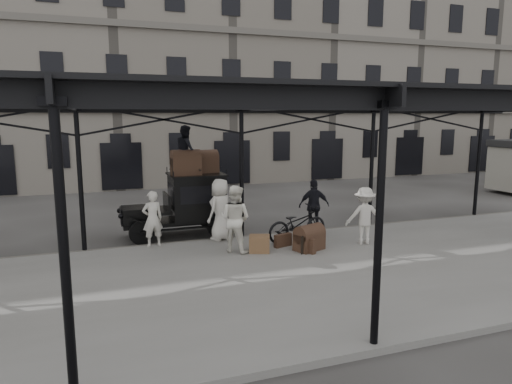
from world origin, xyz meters
TOP-DOWN VIEW (x-y plane):
  - ground at (0.00, 0.00)m, footprint 120.00×120.00m
  - platform at (0.00, -2.00)m, footprint 28.00×8.00m
  - canopy at (0.00, -1.72)m, footprint 22.50×9.00m
  - building_frontage at (0.00, 18.00)m, footprint 64.00×8.00m
  - taxi at (-1.58, 3.26)m, footprint 3.65×1.55m
  - porter_left at (-2.98, 1.74)m, footprint 0.70×0.53m
  - porter_midleft at (-0.73, 0.37)m, footprint 1.22×1.22m
  - porter_centre at (-0.80, 1.80)m, footprint 1.17×1.10m
  - porter_official at (2.59, 1.80)m, footprint 1.14×0.66m
  - porter_right at (3.36, -0.18)m, footprint 1.31×0.97m
  - bicycle at (1.50, 0.81)m, footprint 2.27×1.13m
  - porter_roof at (-1.61, 3.16)m, footprint 0.65×0.82m
  - steamer_trunk_roof_near at (-1.66, 3.01)m, footprint 0.99×0.63m
  - steamer_trunk_roof_far at (-0.91, 3.46)m, footprint 0.98×0.67m
  - steamer_trunk_platform at (1.43, -0.22)m, footprint 1.03×0.84m
  - wicker_hamper at (-0.06, 0.07)m, footprint 0.72×0.64m
  - suitcase_upright at (1.25, -0.43)m, footprint 0.39×0.61m
  - suitcase_flat at (0.81, 0.36)m, footprint 0.62×0.31m

SIDE VIEW (x-z plane):
  - ground at x=0.00m, z-range 0.00..0.00m
  - platform at x=0.00m, z-range 0.00..0.15m
  - suitcase_flat at x=0.81m, z-range 0.15..0.55m
  - suitcase_upright at x=1.25m, z-range 0.15..0.60m
  - wicker_hamper at x=-0.06m, z-range 0.15..0.65m
  - steamer_trunk_platform at x=1.43m, z-range 0.15..0.80m
  - bicycle at x=1.50m, z-range 0.15..1.29m
  - porter_left at x=-2.98m, z-range 0.15..1.90m
  - porter_right at x=3.36m, z-range 0.15..1.96m
  - porter_official at x=2.59m, z-range 0.15..1.98m
  - porter_midleft at x=-0.73m, z-range 0.15..2.15m
  - porter_centre at x=-0.80m, z-range 0.15..2.16m
  - taxi at x=-1.58m, z-range 0.11..2.29m
  - steamer_trunk_roof_far at x=-0.91m, z-range 2.18..2.85m
  - steamer_trunk_roof_near at x=-1.66m, z-range 2.18..2.89m
  - porter_roof at x=-1.61m, z-range 2.18..3.86m
  - canopy at x=0.00m, z-range 2.23..6.97m
  - building_frontage at x=0.00m, z-range 0.00..14.00m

